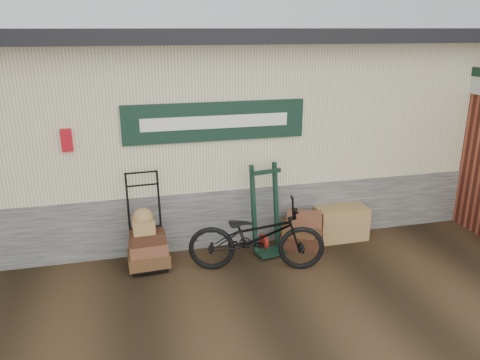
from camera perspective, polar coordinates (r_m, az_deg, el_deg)
name	(u,v)px	position (r m, az deg, el deg)	size (l,w,h in m)	color
ground	(254,275)	(6.49, 1.67, -11.54)	(80.00, 80.00, 0.00)	black
station_building	(212,121)	(8.46, -3.40, 7.18)	(14.40, 4.10, 3.20)	#4C4C47
porter_trolley	(145,220)	(6.60, -11.46, -4.82)	(0.68, 0.51, 1.36)	black
green_barrow	(266,210)	(6.87, 3.24, -3.66)	(0.48, 0.41, 1.34)	black
suitcase_stack	(302,230)	(7.18, 7.55, -6.11)	(0.64, 0.40, 0.57)	black
wicker_hamper	(339,222)	(7.65, 12.01, -5.00)	(0.80, 0.52, 0.52)	olive
bicycle	(257,233)	(6.42, 2.04, -6.43)	(1.88, 0.65, 1.09)	black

